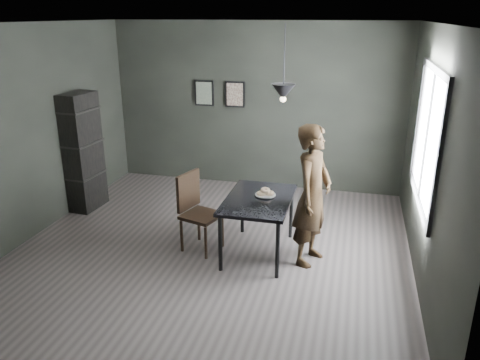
% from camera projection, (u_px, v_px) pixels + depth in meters
% --- Properties ---
extents(ground, '(5.00, 5.00, 0.00)m').
position_uv_depth(ground, '(213.00, 247.00, 6.16)').
color(ground, '#393331').
rests_on(ground, ground).
extents(back_wall, '(5.00, 0.10, 2.80)m').
position_uv_depth(back_wall, '(255.00, 107.00, 7.97)').
color(back_wall, black).
rests_on(back_wall, ground).
extents(ceiling, '(5.00, 5.00, 0.02)m').
position_uv_depth(ceiling, '(209.00, 23.00, 5.21)').
color(ceiling, silver).
rests_on(ceiling, ground).
extents(window_assembly, '(0.04, 1.96, 1.56)m').
position_uv_depth(window_assembly, '(427.00, 137.00, 5.23)').
color(window_assembly, white).
rests_on(window_assembly, ground).
extents(cafe_table, '(0.80, 1.20, 0.75)m').
position_uv_depth(cafe_table, '(259.00, 204.00, 5.79)').
color(cafe_table, black).
rests_on(cafe_table, ground).
extents(white_plate, '(0.23, 0.23, 0.01)m').
position_uv_depth(white_plate, '(265.00, 195.00, 5.84)').
color(white_plate, white).
rests_on(white_plate, cafe_table).
extents(donut_pile, '(0.22, 0.18, 0.09)m').
position_uv_depth(donut_pile, '(265.00, 192.00, 5.83)').
color(donut_pile, '#F7E4C0').
rests_on(donut_pile, white_plate).
extents(woman, '(0.58, 0.73, 1.73)m').
position_uv_depth(woman, '(312.00, 196.00, 5.54)').
color(woman, black).
rests_on(woman, ground).
extents(wood_chair, '(0.55, 0.55, 1.01)m').
position_uv_depth(wood_chair, '(196.00, 207.00, 5.96)').
color(wood_chair, black).
rests_on(wood_chair, ground).
extents(shelf_unit, '(0.38, 0.62, 1.80)m').
position_uv_depth(shelf_unit, '(83.00, 152.00, 7.13)').
color(shelf_unit, black).
rests_on(shelf_unit, ground).
extents(pendant_lamp, '(0.28, 0.28, 0.86)m').
position_uv_depth(pendant_lamp, '(283.00, 92.00, 5.36)').
color(pendant_lamp, black).
rests_on(pendant_lamp, ground).
extents(framed_print_left, '(0.34, 0.04, 0.44)m').
position_uv_depth(framed_print_left, '(204.00, 93.00, 8.08)').
color(framed_print_left, black).
rests_on(framed_print_left, ground).
extents(framed_print_right, '(0.34, 0.04, 0.44)m').
position_uv_depth(framed_print_right, '(235.00, 94.00, 7.95)').
color(framed_print_right, black).
rests_on(framed_print_right, ground).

